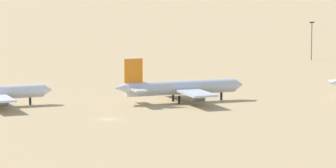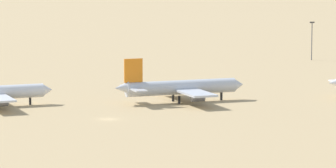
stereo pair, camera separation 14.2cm
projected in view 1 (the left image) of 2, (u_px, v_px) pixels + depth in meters
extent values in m
plane|color=tan|center=(108.00, 119.00, 248.07)|extent=(4000.00, 4000.00, 0.00)
cone|color=silver|center=(47.00, 90.00, 273.46)|extent=(3.19, 3.80, 3.44)
cylinder|color=slate|center=(2.00, 103.00, 262.28)|extent=(3.52, 2.45, 1.99)
cylinder|color=black|center=(30.00, 101.00, 272.06)|extent=(0.63, 0.63, 1.99)
cylinder|color=silver|center=(181.00, 87.00, 276.74)|extent=(31.36, 7.56, 3.89)
cone|color=silver|center=(238.00, 85.00, 282.56)|extent=(3.34, 4.02, 3.70)
cone|color=silver|center=(122.00, 88.00, 270.85)|extent=(4.25, 3.74, 3.31)
cube|color=orange|center=(133.00, 70.00, 271.43)|extent=(5.08, 1.08, 6.32)
cube|color=silver|center=(129.00, 86.00, 275.63)|extent=(3.88, 6.94, 0.35)
cube|color=silver|center=(138.00, 90.00, 268.39)|extent=(3.88, 6.94, 0.35)
cube|color=silver|center=(184.00, 89.00, 277.15)|extent=(10.26, 31.68, 0.54)
cylinder|color=slate|center=(178.00, 91.00, 284.44)|extent=(3.73, 2.54, 2.14)
cylinder|color=slate|center=(198.00, 98.00, 270.86)|extent=(3.73, 2.54, 2.14)
cylinder|color=black|center=(221.00, 96.00, 281.18)|extent=(0.68, 0.68, 2.14)
cylinder|color=black|center=(173.00, 97.00, 278.78)|extent=(0.68, 0.68, 2.14)
cylinder|color=black|center=(179.00, 100.00, 274.44)|extent=(0.68, 0.68, 2.14)
cone|color=white|center=(335.00, 83.00, 282.04)|extent=(4.18, 3.66, 3.29)
cylinder|color=#59595E|center=(312.00, 42.00, 390.04)|extent=(0.36, 0.36, 14.20)
cube|color=#333333|center=(312.00, 22.00, 389.14)|extent=(1.80, 0.50, 0.50)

